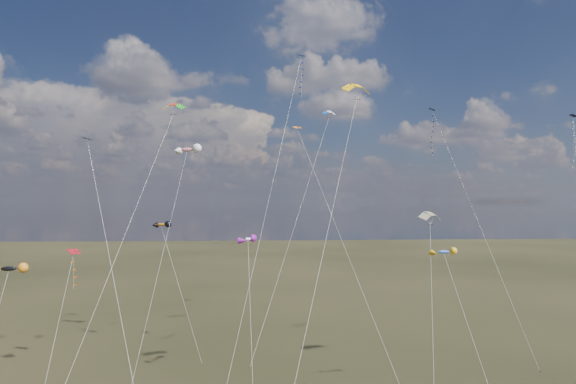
{
  "coord_description": "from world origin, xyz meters",
  "views": [
    {
      "loc": [
        -4.08,
        -38.31,
        17.92
      ],
      "look_at": [
        0.0,
        18.0,
        19.0
      ],
      "focal_mm": 32.0,
      "sensor_mm": 36.0,
      "label": 1
    }
  ],
  "objects": [
    {
      "name": "diamond_navy_tall",
      "position": [
        1.2,
        20.24,
        30.39
      ],
      "size": [
        9.14,
        18.8,
        35.32
      ],
      "color": "#091645",
      "rests_on": "ground"
    },
    {
      "name": "parafoil_striped",
      "position": [
        15.48,
        16.5,
        16.58
      ],
      "size": [
        6.19,
        15.17,
        17.3
      ],
      "color": "yellow",
      "rests_on": "ground"
    },
    {
      "name": "diamond_black_high",
      "position": [
        21.58,
        30.86,
        26.33
      ],
      "size": [
        5.58,
        18.55,
        31.12
      ],
      "color": "black",
      "rests_on": "ground"
    },
    {
      "name": "parafoil_blue_white",
      "position": [
        7.94,
        40.36,
        31.7
      ],
      "size": [
        13.42,
        23.85,
        32.53
      ],
      "color": "blue",
      "rests_on": "ground"
    },
    {
      "name": "diamond_orange_center",
      "position": [
        3.43,
        15.69,
        19.23
      ],
      "size": [
        8.79,
        17.01,
        26.65
      ],
      "color": "orange",
      "rests_on": "ground"
    },
    {
      "name": "novelty_white_purple",
      "position": [
        -4.36,
        13.9,
        14.06
      ],
      "size": [
        1.77,
        12.42,
        14.54
      ],
      "color": "silver",
      "rests_on": "ground"
    },
    {
      "name": "novelty_black_orange",
      "position": [
        -30.45,
        19.74,
        10.61
      ],
      "size": [
        3.43,
        7.96,
        11.22
      ],
      "color": "black",
      "rests_on": "ground"
    },
    {
      "name": "novelty_orange_black",
      "position": [
        -15.34,
        27.29,
        14.98
      ],
      "size": [
        7.34,
        9.68,
        15.52
      ],
      "color": "orange",
      "rests_on": "ground"
    },
    {
      "name": "diamond_navy_right",
      "position": [
        35.1,
        21.09,
        24.05
      ],
      "size": [
        8.35,
        14.96,
        28.68
      ],
      "color": "#0F1048",
      "rests_on": "ground"
    },
    {
      "name": "parafoil_tricolor",
      "position": [
        -11.83,
        12.97,
        27.38
      ],
      "size": [
        8.66,
        14.31,
        28.12
      ],
      "color": "yellow",
      "rests_on": "ground"
    },
    {
      "name": "novelty_redwhite_stripe",
      "position": [
        -12.34,
        28.42,
        24.59
      ],
      "size": [
        4.91,
        17.75,
        25.38
      ],
      "color": "red",
      "rests_on": "ground"
    },
    {
      "name": "parafoil_yellow",
      "position": [
        5.79,
        9.01,
        28.74
      ],
      "size": [
        10.05,
        15.34,
        29.54
      ],
      "color": "#FFBE07",
      "rests_on": "ground"
    },
    {
      "name": "diamond_black_mid",
      "position": [
        -15.61,
        2.73,
        16.28
      ],
      "size": [
        8.81,
        13.96,
        23.51
      ],
      "color": "black",
      "rests_on": "ground"
    },
    {
      "name": "diamond_red_low",
      "position": [
        -22.73,
        17.05,
        10.47
      ],
      "size": [
        1.53,
        7.62,
        12.93
      ],
      "color": "maroon",
      "rests_on": "ground"
    },
    {
      "name": "novelty_blue_yellow",
      "position": [
        14.13,
        8.94,
        13.11
      ],
      "size": [
        2.42,
        10.5,
        13.58
      ],
      "color": "blue",
      "rests_on": "ground"
    }
  ]
}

